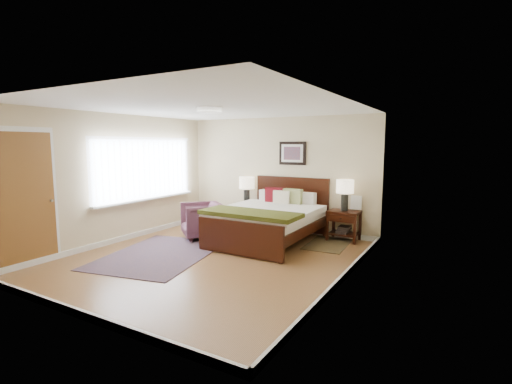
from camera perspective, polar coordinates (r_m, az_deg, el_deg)
floor at (r=6.40m, az=-6.82°, el=-10.08°), size 5.00×5.00×0.00m
back_wall at (r=8.27m, az=3.45°, el=2.74°), size 4.50×0.04×2.50m
front_wall at (r=4.42m, az=-26.81°, el=-2.03°), size 4.50×0.04×2.50m
left_wall at (r=7.70m, az=-20.53°, el=1.95°), size 0.04×5.00×2.50m
right_wall at (r=5.13m, az=13.56°, el=-0.26°), size 0.04×5.00×2.50m
ceiling at (r=6.14m, az=-7.19°, el=12.80°), size 4.50×5.00×0.02m
window at (r=8.11m, az=-16.52°, el=3.26°), size 0.11×2.72×1.32m
door at (r=6.73m, az=-31.87°, el=-0.93°), size 0.06×1.00×2.18m
ceil_fixture at (r=6.13m, az=-7.18°, el=12.48°), size 0.44×0.44×0.08m
bed at (r=7.25m, az=2.05°, el=-3.51°), size 1.81×2.20×1.19m
wall_art at (r=8.07m, az=5.61°, el=5.95°), size 0.62×0.05×0.50m
nightstand_left at (r=8.48m, az=-1.49°, el=-2.65°), size 0.47×0.42×0.56m
nightstand_right at (r=7.59m, az=13.34°, el=-4.56°), size 0.61×0.46×0.60m
lamp_left at (r=8.42m, az=-1.43°, el=1.05°), size 0.34×0.34×0.61m
lamp_right at (r=7.50m, az=13.52°, el=0.41°), size 0.34×0.34×0.61m
armchair at (r=7.72m, az=-8.31°, el=-4.32°), size 1.10×1.11×0.72m
rug_persian at (r=6.76m, az=-14.59°, el=-9.26°), size 2.08×2.60×0.01m
rug_navy at (r=7.30m, az=10.95°, el=-7.91°), size 0.79×1.14×0.01m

